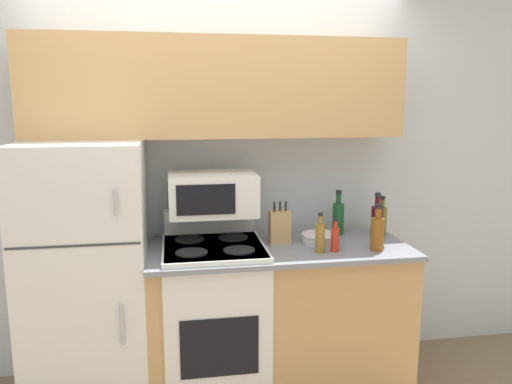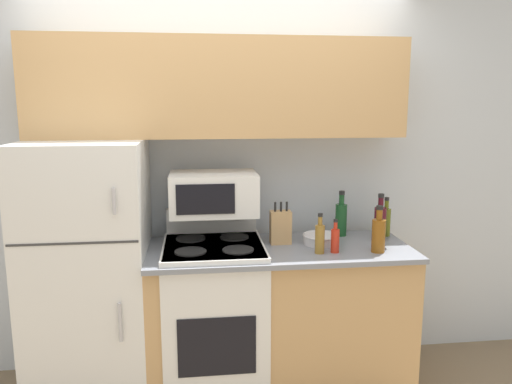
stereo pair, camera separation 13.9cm
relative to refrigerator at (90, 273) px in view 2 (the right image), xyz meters
The scene contains 14 objects.
wall_back 1.01m from the refrigerator, 25.57° to the left, with size 8.00×0.05×2.55m.
lower_cabinets 1.19m from the refrigerator, ahead, with size 1.60×0.67×0.93m.
refrigerator is the anchor object (origin of this frame).
upper_cabinets 1.37m from the refrigerator, 13.24° to the left, with size 2.29×0.34×0.60m.
stove 0.80m from the refrigerator, ahead, with size 0.61×0.65×1.12m.
microwave 0.88m from the refrigerator, ahead, with size 0.53×0.38×0.25m.
knife_block 1.19m from the refrigerator, ahead, with size 0.13×0.09×0.27m.
bowl 1.42m from the refrigerator, ahead, with size 0.23×0.23×0.06m.
bottle_wine_red 1.83m from the refrigerator, ahead, with size 0.08×0.08×0.30m.
bottle_hot_sauce 1.48m from the refrigerator, ahead, with size 0.05×0.05×0.20m.
bottle_whiskey 1.74m from the refrigerator, ahead, with size 0.08×0.08×0.28m.
bottle_wine_green 1.62m from the refrigerator, ahead, with size 0.08×0.08×0.30m.
bottle_vinegar 1.39m from the refrigerator, ahead, with size 0.06×0.06×0.24m.
bottle_olive_oil 1.90m from the refrigerator, ahead, with size 0.06×0.06×0.26m.
Camera 2 is at (-0.16, -2.60, 1.81)m, focal length 35.00 mm.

